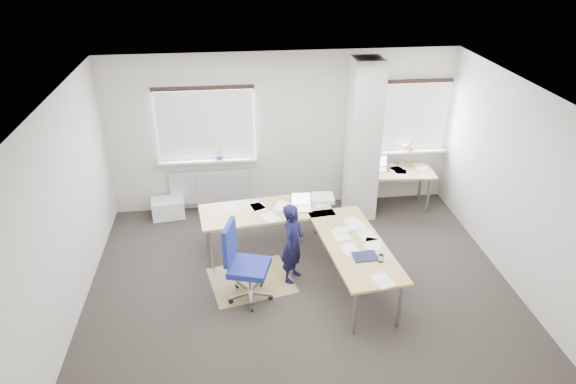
{
  "coord_description": "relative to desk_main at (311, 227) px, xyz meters",
  "views": [
    {
      "loc": [
        -0.86,
        -5.81,
        4.62
      ],
      "look_at": [
        -0.08,
        0.9,
        1.07
      ],
      "focal_mm": 32.0,
      "sensor_mm": 36.0,
      "label": 1
    }
  ],
  "objects": [
    {
      "name": "desk_side",
      "position": [
        1.75,
        1.68,
        -0.01
      ],
      "size": [
        1.45,
        0.8,
        1.22
      ],
      "rotation": [
        0.0,
        0.0,
        -0.07
      ],
      "color": "#A08045",
      "rests_on": "ground"
    },
    {
      "name": "floor_mat",
      "position": [
        -0.9,
        -0.26,
        -0.69
      ],
      "size": [
        1.32,
        1.19,
        0.01
      ],
      "primitive_type": "cube",
      "rotation": [
        0.0,
        0.0,
        0.21
      ],
      "color": "#907A4E",
      "rests_on": "ground"
    },
    {
      "name": "desk_main",
      "position": [
        0.0,
        0.0,
        0.0
      ],
      "size": [
        2.69,
        2.63,
        0.96
      ],
      "rotation": [
        0.0,
        0.0,
        0.12
      ],
      "color": "#A08045",
      "rests_on": "ground"
    },
    {
      "name": "room_shell",
      "position": [
        -0.02,
        -0.03,
        1.05
      ],
      "size": [
        6.04,
        5.04,
        2.82
      ],
      "color": "beige",
      "rests_on": "ground"
    },
    {
      "name": "task_chair",
      "position": [
        -0.97,
        -0.63,
        -0.37
      ],
      "size": [
        0.66,
        0.64,
        1.16
      ],
      "rotation": [
        0.0,
        0.0,
        -0.29
      ],
      "color": "navy",
      "rests_on": "ground"
    },
    {
      "name": "ground",
      "position": [
        -0.2,
        -0.48,
        -0.69
      ],
      "size": [
        6.0,
        6.0,
        0.0
      ],
      "primitive_type": "plane",
      "color": "#282320",
      "rests_on": "ground"
    },
    {
      "name": "white_crate",
      "position": [
        -2.26,
        1.77,
        -0.53
      ],
      "size": [
        0.6,
        0.46,
        0.33
      ],
      "primitive_type": "cube",
      "rotation": [
        0.0,
        0.0,
        0.14
      ],
      "color": "white",
      "rests_on": "ground"
    },
    {
      "name": "person",
      "position": [
        -0.29,
        -0.27,
        -0.08
      ],
      "size": [
        0.48,
        0.53,
        1.22
      ],
      "primitive_type": "imported",
      "rotation": [
        0.0,
        0.0,
        1.03
      ],
      "color": "black",
      "rests_on": "ground"
    }
  ]
}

